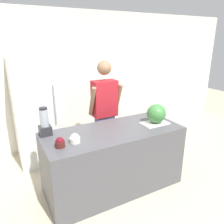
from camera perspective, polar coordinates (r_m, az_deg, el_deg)
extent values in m
plane|color=beige|center=(3.16, 4.17, -22.51)|extent=(14.00, 14.00, 0.00)
cube|color=silver|center=(4.41, -10.61, 8.12)|extent=(8.00, 0.06, 2.60)
cube|color=#4C4C51|center=(3.18, 0.36, -12.20)|extent=(1.91, 0.81, 0.89)
cube|color=white|center=(3.94, -19.03, 0.22)|extent=(0.74, 0.73, 1.81)
cylinder|color=gray|center=(3.56, -14.77, 1.82)|extent=(0.02, 0.02, 0.63)
cube|color=#4C608C|center=(3.85, -1.85, -6.85)|extent=(0.30, 0.18, 0.84)
cube|color=#B21E28|center=(3.60, -1.97, 3.54)|extent=(0.40, 0.22, 0.60)
sphere|color=#936B4C|center=(3.51, -2.06, 11.46)|extent=(0.23, 0.23, 0.23)
cylinder|color=#936B4C|center=(3.48, -5.17, 2.73)|extent=(0.07, 0.24, 0.50)
cylinder|color=#936B4C|center=(3.68, 1.62, 3.69)|extent=(0.07, 0.24, 0.50)
cube|color=white|center=(3.26, 11.10, -2.88)|extent=(0.39, 0.26, 0.01)
sphere|color=#3D7F3D|center=(3.23, 11.50, -0.40)|extent=(0.28, 0.28, 0.28)
cylinder|color=#511E19|center=(2.60, -13.44, -8.13)|extent=(0.11, 0.11, 0.07)
sphere|color=maroon|center=(2.58, -13.50, -7.40)|extent=(0.09, 0.09, 0.09)
cylinder|color=white|center=(2.67, -9.67, -7.21)|extent=(0.12, 0.12, 0.06)
sphere|color=white|center=(2.65, -9.71, -6.59)|extent=(0.10, 0.10, 0.10)
cube|color=#28282D|center=(2.95, -17.03, -4.64)|extent=(0.15, 0.15, 0.12)
cylinder|color=#99A3AD|center=(2.89, -17.35, -1.48)|extent=(0.11, 0.11, 0.23)
cylinder|color=black|center=(2.85, -17.59, 0.88)|extent=(0.10, 0.10, 0.02)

